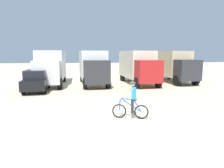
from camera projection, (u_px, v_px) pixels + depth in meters
ground_plane at (121, 122)px, 8.75m from camera, size 120.00×120.00×0.00m
box_truck_avon_van at (51, 66)px, 19.13m from camera, size 2.70×6.86×3.35m
box_truck_white_box at (93, 66)px, 19.51m from camera, size 2.97×6.94×3.35m
box_truck_cream_rv at (138, 66)px, 19.94m from camera, size 2.96×6.93×3.35m
box_truck_tan_camper at (172, 65)px, 21.28m from camera, size 3.09×6.97×3.35m
sedan_parked at (37, 81)px, 15.99m from camera, size 2.12×4.34×1.76m
cyclist_orange_shirt at (132, 101)px, 9.13m from camera, size 1.68×0.64×1.82m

